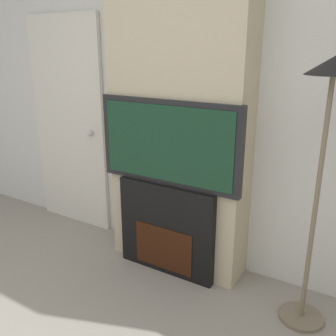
# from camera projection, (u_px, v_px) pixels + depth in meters

# --- Properties ---
(wall_back) EXTENTS (6.00, 0.06, 2.70)m
(wall_back) POSITION_uv_depth(u_px,v_px,m) (191.00, 98.00, 2.93)
(wall_back) COLOR silver
(wall_back) RESTS_ON ground_plane
(chimney_breast) EXTENTS (1.10, 0.31, 2.70)m
(chimney_breast) POSITION_uv_depth(u_px,v_px,m) (179.00, 101.00, 2.77)
(chimney_breast) COLOR #BCAD8E
(chimney_breast) RESTS_ON ground_plane
(fireplace) EXTENTS (0.82, 0.15, 0.74)m
(fireplace) POSITION_uv_depth(u_px,v_px,m) (168.00, 228.00, 2.95)
(fireplace) COLOR black
(fireplace) RESTS_ON ground_plane
(television) EXTENTS (1.15, 0.07, 0.64)m
(television) POSITION_uv_depth(u_px,v_px,m) (168.00, 143.00, 2.74)
(television) COLOR black
(television) RESTS_ON fireplace
(floor_lamp) EXTENTS (0.31, 0.31, 1.69)m
(floor_lamp) POSITION_uv_depth(u_px,v_px,m) (326.00, 129.00, 2.10)
(floor_lamp) COLOR #726651
(floor_lamp) RESTS_ON ground_plane
(entry_door) EXTENTS (0.87, 0.09, 2.02)m
(entry_door) POSITION_uv_depth(u_px,v_px,m) (69.00, 125.00, 3.63)
(entry_door) COLOR silver
(entry_door) RESTS_ON ground_plane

